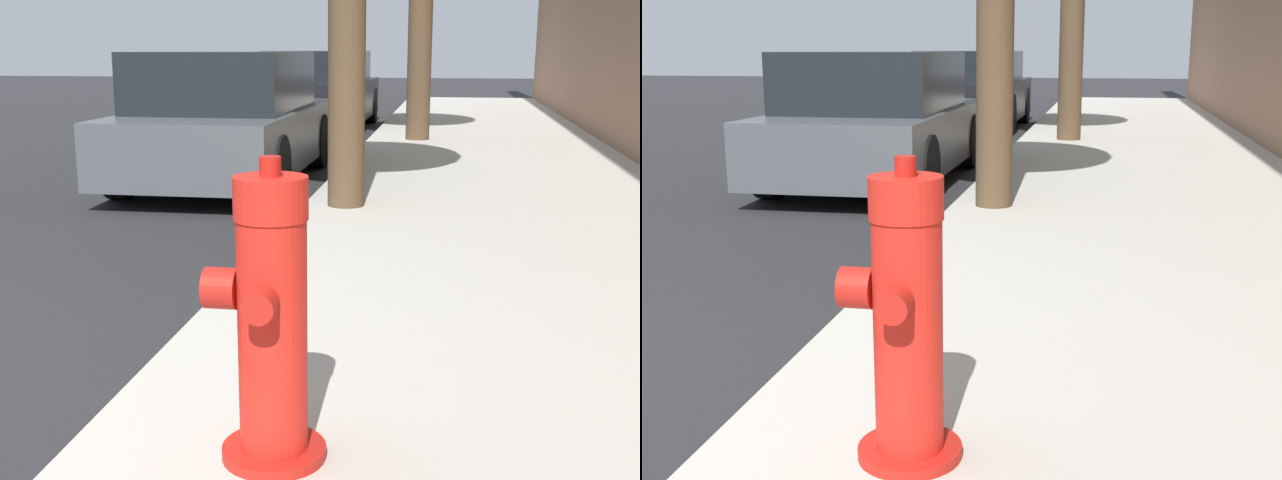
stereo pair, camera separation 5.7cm
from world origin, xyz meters
The scene contains 3 objects.
fire_hydrant centered at (2.57, -0.05, 0.60)m, with size 0.37×0.38×0.95m.
parked_car_near centered at (0.70, 6.12, 0.67)m, with size 1.72×3.91×1.39m.
parked_car_mid centered at (0.64, 12.47, 0.68)m, with size 1.87×3.84×1.39m.
Camera 2 is at (3.15, -2.30, 1.41)m, focal length 45.00 mm.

